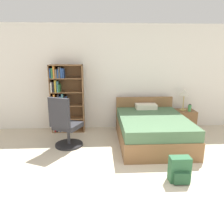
{
  "coord_description": "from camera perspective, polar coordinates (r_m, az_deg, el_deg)",
  "views": [
    {
      "loc": [
        -0.64,
        -2.33,
        1.88
      ],
      "look_at": [
        -0.4,
        1.98,
        0.74
      ],
      "focal_mm": 35.0,
      "sensor_mm": 36.0,
      "label": 1
    }
  ],
  "objects": [
    {
      "name": "wall_back",
      "position": [
        5.62,
        3.45,
        8.9
      ],
      "size": [
        9.0,
        0.06,
        2.6
      ],
      "color": "white",
      "rests_on": "ground_plane"
    },
    {
      "name": "nightstand",
      "position": [
        5.92,
        18.49,
        -1.92
      ],
      "size": [
        0.46,
        0.46,
        0.5
      ],
      "color": "brown",
      "rests_on": "ground_plane"
    },
    {
      "name": "backpack_green",
      "position": [
        3.56,
        17.26,
        -14.27
      ],
      "size": [
        0.31,
        0.23,
        0.4
      ],
      "color": "#2D603D",
      "rests_on": "ground_plane"
    },
    {
      "name": "ground_plane",
      "position": [
        3.06,
        10.52,
        -23.34
      ],
      "size": [
        14.0,
        14.0,
        0.0
      ],
      "primitive_type": "plane",
      "color": "beige"
    },
    {
      "name": "bookshelf",
      "position": [
        5.46,
        -12.65,
        3.65
      ],
      "size": [
        0.79,
        0.32,
        1.65
      ],
      "color": "brown",
      "rests_on": "ground_plane"
    },
    {
      "name": "table_lamp",
      "position": [
        5.77,
        18.33,
        4.63
      ],
      "size": [
        0.25,
        0.25,
        0.54
      ],
      "color": "tan",
      "rests_on": "nightstand"
    },
    {
      "name": "water_bottle",
      "position": [
        5.75,
        19.62,
        1.01
      ],
      "size": [
        0.08,
        0.08,
        0.19
      ],
      "color": "#3F8C4C",
      "rests_on": "nightstand"
    },
    {
      "name": "office_chair",
      "position": [
        4.55,
        -12.09,
        -3.63
      ],
      "size": [
        0.65,
        0.7,
        1.08
      ],
      "color": "#232326",
      "rests_on": "ground_plane"
    },
    {
      "name": "bed",
      "position": [
        4.87,
        10.27,
        -4.3
      ],
      "size": [
        1.42,
        1.94,
        0.84
      ],
      "color": "brown",
      "rests_on": "ground_plane"
    }
  ]
}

